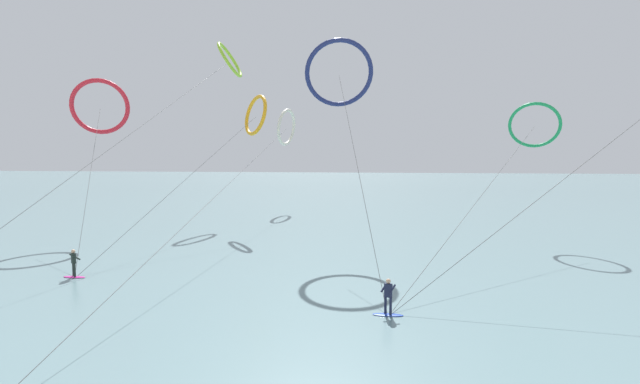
{
  "coord_description": "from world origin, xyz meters",
  "views": [
    {
      "loc": [
        3.21,
        -1.05,
        7.25
      ],
      "look_at": [
        0.0,
        21.64,
        5.43
      ],
      "focal_mm": 24.48,
      "sensor_mm": 36.0,
      "label": 1
    }
  ],
  "objects": [
    {
      "name": "surfer_magenta",
      "position": [
        -14.95,
        22.24,
        0.82
      ],
      "size": [
        1.4,
        0.72,
        1.7
      ],
      "rotation": [
        0.0,
        0.0,
        5.61
      ],
      "color": "#CC288E",
      "rests_on": "ground"
    },
    {
      "name": "kite_ivory",
      "position": [
        -9.68,
        57.45,
        11.33
      ],
      "size": [
        3.52,
        52.41,
        13.88
      ],
      "rotation": [
        0.0,
        0.0,
        4.48
      ],
      "color": "silver",
      "rests_on": "ground"
    },
    {
      "name": "kite_navy",
      "position": [
        -0.17,
        33.52,
        13.81
      ],
      "size": [
        6.64,
        16.84,
        16.33
      ],
      "rotation": [
        0.0,
        0.0,
        3.33
      ],
      "color": "navy",
      "rests_on": "ground"
    },
    {
      "name": "kite_crimson",
      "position": [
        -22.12,
        35.7,
        11.84
      ],
      "size": [
        9.72,
        15.17,
        14.35
      ],
      "rotation": [
        0.0,
        0.0,
        3.6
      ],
      "color": "red",
      "rests_on": "ground"
    },
    {
      "name": "kite_lime",
      "position": [
        -15.1,
        50.51,
        18.96
      ],
      "size": [
        2.87,
        43.25,
        21.16
      ],
      "rotation": [
        0.0,
        0.0,
        1.59
      ],
      "color": "#8CC62D",
      "rests_on": "ground"
    },
    {
      "name": "surfer_cobalt",
      "position": [
        3.56,
        18.52,
        0.82
      ],
      "size": [
        1.4,
        0.72,
        1.7
      ],
      "rotation": [
        0.0,
        0.0,
        2.52
      ],
      "color": "#2647B7",
      "rests_on": "ground"
    },
    {
      "name": "kite_amber",
      "position": [
        -9.4,
        41.82,
        11.47
      ],
      "size": [
        7.47,
        21.59,
        13.59
      ],
      "rotation": [
        0.0,
        0.0,
        5.46
      ],
      "color": "orange",
      "rests_on": "ground"
    },
    {
      "name": "kite_emerald",
      "position": [
        16.06,
        38.59,
        9.97
      ],
      "size": [
        14.86,
        21.85,
        11.91
      ],
      "rotation": [
        0.0,
        0.0,
        2.79
      ],
      "color": "#199351",
      "rests_on": "ground"
    },
    {
      "name": "sea_water",
      "position": [
        0.0,
        106.64,
        0.04
      ],
      "size": [
        400.0,
        200.0,
        0.08
      ],
      "primitive_type": "cube",
      "color": "slate",
      "rests_on": "ground"
    }
  ]
}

